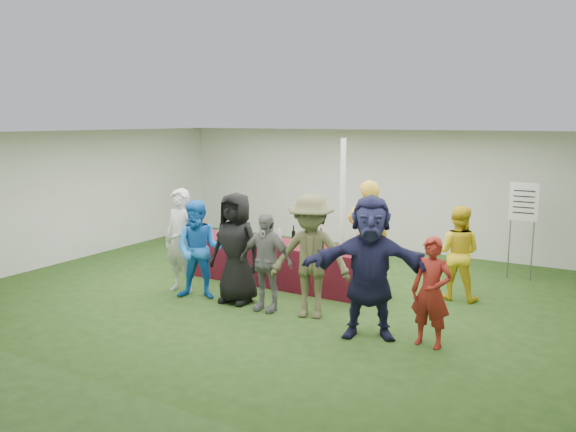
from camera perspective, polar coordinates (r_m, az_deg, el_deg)
The scene contains 18 objects.
ground at distance 9.75m, azimuth -0.24°, elevation -7.64°, with size 60.00×60.00×0.00m, color #284719.
tent at distance 10.26m, azimuth 5.55°, elevation 0.94°, with size 10.00×10.00×10.00m.
serving_table at distance 10.11m, azimuth -0.98°, elevation -4.80°, with size 3.60×0.80×0.75m, color maroon.
wine_bottles at distance 9.85m, azimuth 2.17°, elevation -2.23°, with size 0.61×0.15×0.32m.
wine_glasses at distance 10.25m, azimuth -5.98°, elevation -1.86°, with size 1.17×0.08×0.16m.
water_bottle at distance 10.08m, azimuth -0.87°, elevation -2.04°, with size 0.07×0.07×0.23m.
bar_towel at distance 9.38m, azimuth 7.32°, elevation -3.58°, with size 0.25×0.18×0.03m, color white.
dump_bucket at distance 9.09m, azimuth 7.12°, elevation -3.52°, with size 0.21×0.21×0.18m, color slate.
wine_list_sign at distance 11.03m, azimuth 22.80°, elevation 0.65°, with size 0.50×0.03×1.80m.
staff_pourer at distance 9.68m, azimuth 8.06°, elevation -2.00°, with size 0.70×0.46×1.92m, color gold.
staff_back at distance 9.56m, azimuth 16.81°, elevation -3.59°, with size 0.76×0.59×1.56m, color yellow.
customer_0 at distance 9.70m, azimuth -10.84°, elevation -2.48°, with size 0.65×0.43×1.78m, color silver.
customer_1 at distance 9.29m, azimuth -9.03°, elevation -3.41°, with size 0.79×0.62×1.63m, color blue.
customer_2 at distance 9.01m, azimuth -5.31°, elevation -3.25°, with size 0.87×0.57×1.79m, color black.
customer_3 at distance 8.63m, azimuth -2.27°, elevation -4.66°, with size 0.90×0.37×1.54m, color slate.
customer_4 at distance 8.30m, azimuth 2.31°, elevation -4.12°, with size 1.20×0.69×1.85m, color brown.
customer_5 at distance 7.61m, azimuth 8.32°, elevation -5.15°, with size 1.80×0.57×1.94m, color #1B1C3F.
customer_6 at distance 7.51m, azimuth 14.35°, elevation -7.51°, with size 0.53×0.35×1.45m, color maroon.
Camera 1 is at (4.70, -8.03, 2.92)m, focal length 35.00 mm.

